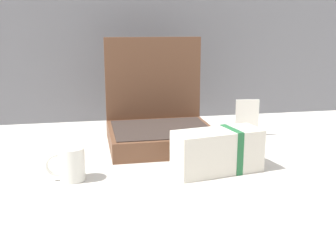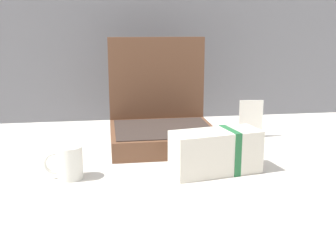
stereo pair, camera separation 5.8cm
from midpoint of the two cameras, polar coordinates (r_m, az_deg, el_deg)
ground_plane at (r=1.34m, az=1.19°, el=-4.75°), size 6.00×6.00×0.00m
open_suitcase at (r=1.47m, az=0.02°, el=0.05°), size 0.36×0.35×0.38m
cream_toiletry_bag at (r=1.19m, az=8.21°, el=-4.16°), size 0.27×0.15×0.13m
coffee_mug at (r=1.16m, az=-12.34°, el=-5.58°), size 0.11×0.07×0.09m
info_card_left at (r=1.58m, az=12.54°, el=0.42°), size 0.09×0.02×0.14m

